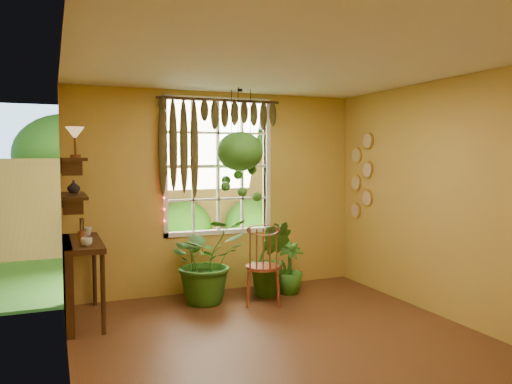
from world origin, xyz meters
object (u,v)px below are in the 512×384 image
at_px(counter_ledge, 73,272).
at_px(hanging_basket, 240,156).
at_px(potted_plant_mid, 270,258).
at_px(windsor_chair, 263,277).
at_px(potted_plant_left, 207,260).

relative_size(counter_ledge, hanging_basket, 0.82).
bearing_deg(potted_plant_mid, hanging_basket, 156.60).
relative_size(windsor_chair, potted_plant_mid, 1.17).
bearing_deg(potted_plant_left, windsor_chair, -28.03).
relative_size(windsor_chair, potted_plant_left, 1.09).
distance_m(windsor_chair, potted_plant_mid, 0.41).
height_order(counter_ledge, potted_plant_left, potted_plant_left).
relative_size(potted_plant_left, hanging_basket, 0.73).
relative_size(windsor_chair, hanging_basket, 0.80).
xyz_separation_m(potted_plant_left, potted_plant_mid, (0.86, -0.04, -0.04)).
height_order(windsor_chair, potted_plant_left, windsor_chair).
xyz_separation_m(counter_ledge, potted_plant_mid, (2.44, 0.11, -0.05)).
xyz_separation_m(counter_ledge, windsor_chair, (2.21, -0.19, -0.21)).
bearing_deg(windsor_chair, potted_plant_left, 174.74).
distance_m(counter_ledge, hanging_basket, 2.46).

